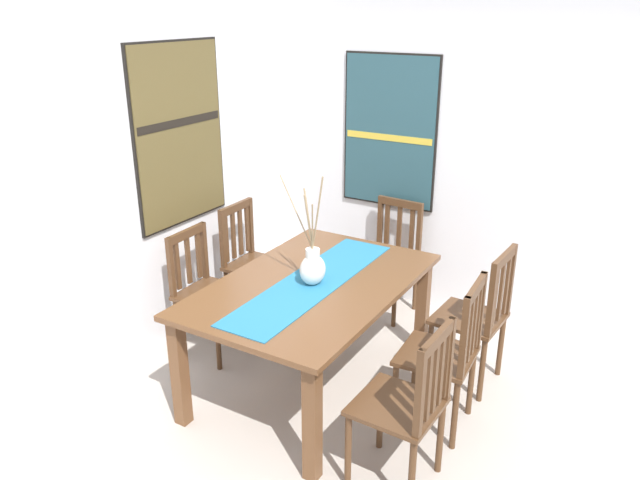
# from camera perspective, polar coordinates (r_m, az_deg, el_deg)

# --- Properties ---
(ground_plane) EXTENTS (6.40, 6.40, 0.03)m
(ground_plane) POSITION_cam_1_polar(r_m,az_deg,el_deg) (3.82, 4.44, -17.99)
(ground_plane) COLOR #B2A89E
(wall_back) EXTENTS (6.40, 0.12, 2.70)m
(wall_back) POSITION_cam_1_polar(r_m,az_deg,el_deg) (4.25, -18.17, 5.89)
(wall_back) COLOR silver
(wall_back) RESTS_ON ground_plane
(wall_side) EXTENTS (0.12, 6.40, 2.70)m
(wall_side) POSITION_cam_1_polar(r_m,az_deg,el_deg) (4.83, 14.91, 7.97)
(wall_side) COLOR silver
(wall_side) RESTS_ON ground_plane
(dining_table) EXTENTS (1.69, 1.08, 0.74)m
(dining_table) POSITION_cam_1_polar(r_m,az_deg,el_deg) (3.93, -0.67, -5.25)
(dining_table) COLOR brown
(dining_table) RESTS_ON ground_plane
(table_runner) EXTENTS (1.55, 0.36, 0.01)m
(table_runner) POSITION_cam_1_polar(r_m,az_deg,el_deg) (3.89, -0.68, -3.89)
(table_runner) COLOR #236B93
(table_runner) RESTS_ON dining_table
(centerpiece_vase) EXTENTS (0.18, 0.33, 0.72)m
(centerpiece_vase) POSITION_cam_1_polar(r_m,az_deg,el_deg) (3.82, -0.69, -2.52)
(centerpiece_vase) COLOR silver
(centerpiece_vase) RESTS_ON dining_table
(chair_0) EXTENTS (0.44, 0.44, 0.96)m
(chair_0) POSITION_cam_1_polar(r_m,az_deg,el_deg) (3.69, 11.68, -10.14)
(chair_0) COLOR #4C301C
(chair_0) RESTS_ON ground_plane
(chair_1) EXTENTS (0.43, 0.43, 0.95)m
(chair_1) POSITION_cam_1_polar(r_m,az_deg,el_deg) (3.24, 8.21, -14.76)
(chair_1) COLOR #4C301C
(chair_1) RESTS_ON ground_plane
(chair_2) EXTENTS (0.45, 0.45, 0.92)m
(chair_2) POSITION_cam_1_polar(r_m,az_deg,el_deg) (5.00, 6.52, -1.43)
(chair_2) COLOR #4C301C
(chair_2) RESTS_ON ground_plane
(chair_3) EXTENTS (0.44, 0.44, 0.96)m
(chair_3) POSITION_cam_1_polar(r_m,az_deg,el_deg) (4.14, 14.38, -6.81)
(chair_3) COLOR #4C301C
(chair_3) RESTS_ON ground_plane
(chair_4) EXTENTS (0.43, 0.43, 0.91)m
(chair_4) POSITION_cam_1_polar(r_m,az_deg,el_deg) (4.47, -10.59, -4.56)
(chair_4) COLOR #4C301C
(chair_4) RESTS_ON ground_plane
(chair_5) EXTENTS (0.43, 0.43, 0.94)m
(chair_5) POSITION_cam_1_polar(r_m,az_deg,el_deg) (4.88, -6.37, -1.88)
(chair_5) COLOR #4C301C
(chair_5) RESTS_ON ground_plane
(painting_on_back_wall) EXTENTS (0.87, 0.05, 1.28)m
(painting_on_back_wall) POSITION_cam_1_polar(r_m,az_deg,el_deg) (4.51, -12.94, 9.50)
(painting_on_back_wall) COLOR black
(painting_on_side_wall) EXTENTS (0.05, 0.80, 1.21)m
(painting_on_side_wall) POSITION_cam_1_polar(r_m,az_deg,el_deg) (5.00, 6.49, 9.94)
(painting_on_side_wall) COLOR black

